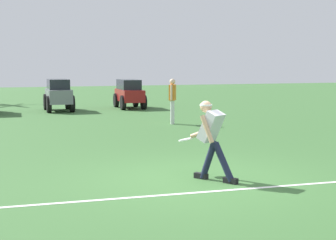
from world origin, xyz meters
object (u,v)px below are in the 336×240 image
teammate_near_sideline (172,97)px  parked_car_slot_c (58,94)px  parked_car_slot_d (129,93)px  frisbee_thrower (211,136)px  frisbee_in_flight (186,139)px

teammate_near_sideline → parked_car_slot_c: 7.10m
teammate_near_sideline → parked_car_slot_d: size_ratio=0.64×
frisbee_thrower → parked_car_slot_d: (2.77, 15.15, -0.07)m
frisbee_thrower → parked_car_slot_c: frisbee_thrower is taller
frisbee_in_flight → teammate_near_sideline: teammate_near_sideline is taller
frisbee_thrower → parked_car_slot_c: bearing=92.2°
parked_car_slot_c → parked_car_slot_d: size_ratio=0.97×
frisbee_in_flight → parked_car_slot_c: (-0.37, 14.11, 0.10)m
frisbee_thrower → parked_car_slot_d: frisbee_thrower is taller
teammate_near_sideline → parked_car_slot_c: (-2.97, 6.44, -0.20)m
frisbee_in_flight → parked_car_slot_d: 14.74m
frisbee_in_flight → teammate_near_sideline: 8.10m
parked_car_slot_c → parked_car_slot_d: 3.35m
parked_car_slot_d → frisbee_in_flight: bearing=-101.6°
frisbee_thrower → frisbee_in_flight: bearing=105.8°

